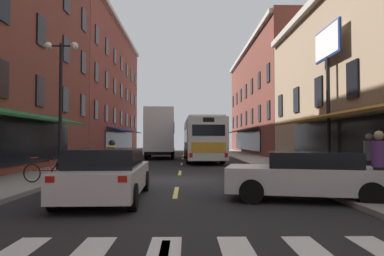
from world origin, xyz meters
TOP-DOWN VIEW (x-y plane):
  - ground_plane at (0.00, 0.00)m, footprint 34.80×80.00m
  - lane_centre_dashes at (0.00, -0.25)m, footprint 0.14×73.90m
  - sidewalk_left at (-5.90, 0.00)m, footprint 3.00×80.00m
  - sidewalk_right at (5.90, 0.00)m, footprint 3.00×80.00m
  - billboard_sign at (7.05, 1.82)m, footprint 0.40×2.85m
  - transit_bus at (1.55, 12.66)m, footprint 2.87×11.27m
  - box_truck at (-1.98, 16.36)m, footprint 2.66×7.39m
  - sedan_near at (-2.29, 28.32)m, footprint 2.11×4.42m
  - sedan_mid at (3.65, -5.06)m, footprint 4.57×2.67m
  - sedan_far at (-1.87, -4.86)m, footprint 2.12×4.64m
  - motorcycle_rider at (-2.59, -0.86)m, footprint 0.62×2.07m
  - bicycle_near at (-4.90, 4.94)m, footprint 1.71×0.48m
  - bicycle_mid at (-4.65, -2.09)m, footprint 1.71×0.48m
  - pedestrian_mid at (6.38, -3.14)m, footprint 0.36×0.36m
  - pedestrian_far at (5.13, -5.99)m, footprint 0.36×0.36m
  - street_lamp_twin at (-4.97, 0.13)m, footprint 1.42×0.32m

SIDE VIEW (x-z plane):
  - ground_plane at x=0.00m, z-range -0.10..0.00m
  - lane_centre_dashes at x=0.00m, z-range 0.00..0.01m
  - sidewalk_left at x=-5.90m, z-range 0.00..0.14m
  - sidewalk_right at x=5.90m, z-range 0.00..0.14m
  - bicycle_near at x=-4.90m, z-range 0.05..0.96m
  - bicycle_mid at x=-4.65m, z-range 0.05..0.96m
  - sedan_near at x=-2.29m, z-range 0.02..1.31m
  - sedan_mid at x=3.65m, z-range 0.02..1.35m
  - motorcycle_rider at x=-2.59m, z-range -0.12..1.54m
  - sedan_far at x=-1.87m, z-range 0.01..1.43m
  - pedestrian_mid at x=6.38m, z-range 0.17..1.90m
  - pedestrian_far at x=5.13m, z-range 0.17..1.91m
  - transit_bus at x=1.55m, z-range 0.08..3.34m
  - box_truck at x=-1.98m, z-range 0.03..4.32m
  - street_lamp_twin at x=-4.97m, z-range 0.43..6.08m
  - billboard_sign at x=7.05m, z-range 1.95..8.85m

